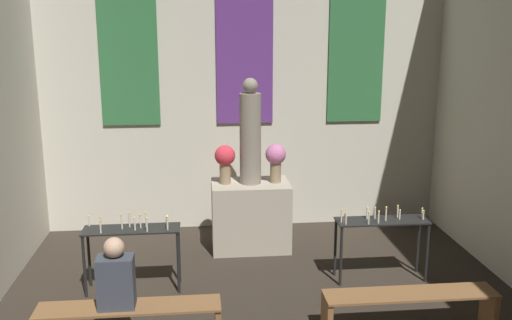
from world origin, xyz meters
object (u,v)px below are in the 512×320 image
(pew_back_left, at_px, (129,317))
(pew_back_right, at_px, (410,304))
(statue, at_px, (250,135))
(person_seated, at_px, (116,277))
(flower_vase_right, at_px, (276,158))
(candle_rack_left, at_px, (132,238))
(candle_rack_right, at_px, (381,229))
(altar, at_px, (251,215))
(flower_vase_left, at_px, (225,160))

(pew_back_left, xyz_separation_m, pew_back_right, (2.92, 0.00, 0.00))
(statue, xyz_separation_m, pew_back_left, (-1.46, -2.56, -1.36))
(person_seated, bearing_deg, flower_vase_right, 52.90)
(candle_rack_left, bearing_deg, candle_rack_right, -0.03)
(altar, xyz_separation_m, pew_back_left, (-1.46, -2.56, -0.16))
(candle_rack_left, bearing_deg, pew_back_right, -23.71)
(altar, relative_size, pew_back_right, 0.61)
(flower_vase_right, relative_size, candle_rack_left, 0.48)
(flower_vase_left, height_order, pew_back_right, flower_vase_left)
(pew_back_left, bearing_deg, flower_vase_right, 54.52)
(altar, bearing_deg, candle_rack_right, -38.34)
(flower_vase_right, height_order, candle_rack_left, flower_vase_right)
(statue, height_order, candle_rack_right, statue)
(flower_vase_right, distance_m, candle_rack_right, 1.84)
(candle_rack_left, relative_size, person_seated, 1.60)
(flower_vase_right, height_order, pew_back_right, flower_vase_right)
(altar, distance_m, candle_rack_left, 2.00)
(flower_vase_left, bearing_deg, pew_back_left, -113.20)
(altar, xyz_separation_m, candle_rack_left, (-1.56, -1.23, 0.18))
(altar, height_order, candle_rack_right, same)
(flower_vase_right, distance_m, person_seated, 3.26)
(pew_back_right, bearing_deg, candle_rack_left, 156.29)
(statue, relative_size, person_seated, 2.06)
(candle_rack_left, relative_size, candle_rack_right, 1.00)
(altar, xyz_separation_m, statue, (0.00, -0.00, 1.20))
(person_seated, bearing_deg, pew_back_left, 0.00)
(statue, xyz_separation_m, person_seated, (-1.57, -2.56, -0.91))
(candle_rack_left, relative_size, pew_back_left, 0.64)
(altar, xyz_separation_m, candle_rack_right, (1.56, -1.23, 0.18))
(candle_rack_left, height_order, pew_back_right, candle_rack_left)
(altar, relative_size, person_seated, 1.53)
(flower_vase_left, distance_m, person_seated, 2.89)
(flower_vase_left, relative_size, flower_vase_right, 1.00)
(candle_rack_right, distance_m, pew_back_right, 1.37)
(altar, distance_m, statue, 1.20)
(pew_back_right, bearing_deg, pew_back_left, 180.00)
(flower_vase_right, distance_m, candle_rack_left, 2.38)
(statue, xyz_separation_m, candle_rack_left, (-1.56, -1.23, -1.01))
(statue, distance_m, candle_rack_right, 2.23)
(person_seated, bearing_deg, altar, 58.44)
(flower_vase_right, xyz_separation_m, person_seated, (-1.94, -2.56, -0.56))
(statue, relative_size, pew_back_left, 0.82)
(candle_rack_right, bearing_deg, pew_back_right, -94.29)
(flower_vase_right, xyz_separation_m, pew_back_left, (-1.83, -2.56, -1.01))
(flower_vase_right, height_order, person_seated, flower_vase_right)
(candle_rack_right, relative_size, pew_back_left, 0.64)
(statue, bearing_deg, candle_rack_left, -141.72)
(flower_vase_left, bearing_deg, pew_back_right, -54.52)
(candle_rack_left, bearing_deg, person_seated, -90.45)
(candle_rack_right, height_order, pew_back_right, candle_rack_right)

